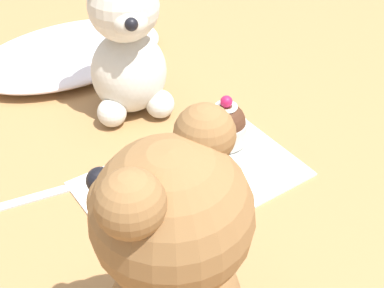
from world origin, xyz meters
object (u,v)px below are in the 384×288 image
(cupcake_near_cream_bear, at_px, (225,125))
(teaspoon, at_px, (17,202))
(saucer_plate, at_px, (201,187))
(cupcake_near_tan_bear, at_px, (202,172))
(teddy_bear_tan, at_px, (170,269))
(teddy_bear_cream, at_px, (127,47))

(cupcake_near_cream_bear, xyz_separation_m, teaspoon, (-0.27, 0.05, -0.03))
(cupcake_near_cream_bear, bearing_deg, saucer_plate, -143.53)
(cupcake_near_cream_bear, height_order, cupcake_near_tan_bear, cupcake_near_cream_bear)
(teddy_bear_tan, relative_size, cupcake_near_tan_bear, 3.92)
(cupcake_near_cream_bear, bearing_deg, teddy_bear_tan, -135.89)
(teddy_bear_cream, bearing_deg, cupcake_near_cream_bear, -50.03)
(cupcake_near_tan_bear, relative_size, teaspoon, 0.45)
(teddy_bear_tan, bearing_deg, teddy_bear_cream, -136.07)
(cupcake_near_cream_bear, distance_m, saucer_plate, 0.10)
(saucer_plate, distance_m, cupcake_near_tan_bear, 0.02)
(teddy_bear_cream, distance_m, cupcake_near_tan_bear, 0.21)
(teddy_bear_tan, bearing_deg, saucer_plate, -153.91)
(saucer_plate, bearing_deg, cupcake_near_tan_bear, -97.13)
(teddy_bear_cream, relative_size, saucer_plate, 2.82)
(teddy_bear_tan, relative_size, saucer_plate, 3.29)
(cupcake_near_tan_bear, xyz_separation_m, teaspoon, (-0.19, 0.11, -0.03))
(teddy_bear_tan, height_order, cupcake_near_tan_bear, teddy_bear_tan)
(teddy_bear_cream, height_order, cupcake_near_tan_bear, teddy_bear_cream)
(teddy_bear_tan, relative_size, teaspoon, 1.78)
(cupcake_near_cream_bear, xyz_separation_m, cupcake_near_tan_bear, (-0.08, -0.06, 0.00))
(teddy_bear_cream, distance_m, teddy_bear_tan, 0.39)
(teddy_bear_cream, height_order, saucer_plate, teddy_bear_cream)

